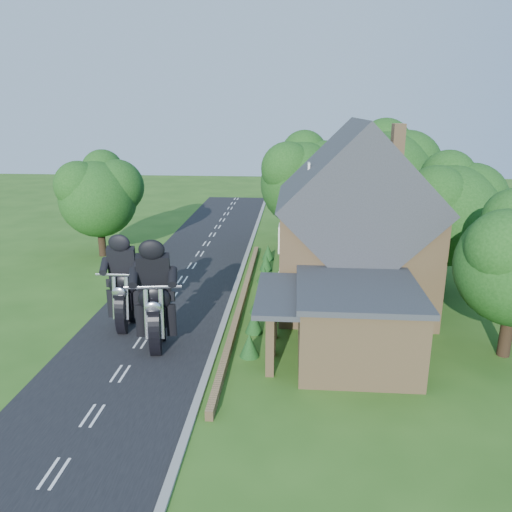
# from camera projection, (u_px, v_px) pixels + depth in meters

# --- Properties ---
(ground) EXTENTS (120.00, 120.00, 0.00)m
(ground) POSITION_uv_depth(u_px,v_px,m) (142.00, 342.00, 23.92)
(ground) COLOR #2B5618
(ground) RESTS_ON ground
(road) EXTENTS (7.00, 80.00, 0.02)m
(road) POSITION_uv_depth(u_px,v_px,m) (142.00, 342.00, 23.92)
(road) COLOR black
(road) RESTS_ON ground
(kerb) EXTENTS (0.30, 80.00, 0.12)m
(kerb) POSITION_uv_depth(u_px,v_px,m) (217.00, 344.00, 23.63)
(kerb) COLOR gray
(kerb) RESTS_ON ground
(garden_wall) EXTENTS (0.30, 22.00, 0.40)m
(garden_wall) POSITION_uv_depth(u_px,v_px,m) (242.00, 302.00, 28.31)
(garden_wall) COLOR #9B784E
(garden_wall) RESTS_ON ground
(house) EXTENTS (9.54, 8.64, 10.24)m
(house) POSITION_uv_depth(u_px,v_px,m) (354.00, 229.00, 27.62)
(house) COLOR #9B784E
(house) RESTS_ON ground
(annex) EXTENTS (7.05, 5.94, 3.44)m
(annex) POSITION_uv_depth(u_px,v_px,m) (353.00, 322.00, 21.91)
(annex) COLOR #9B784E
(annex) RESTS_ON ground
(tree_house_right) EXTENTS (6.51, 6.00, 8.40)m
(tree_house_right) POSITION_uv_depth(u_px,v_px,m) (455.00, 206.00, 29.41)
(tree_house_right) COLOR black
(tree_house_right) RESTS_ON ground
(tree_behind_house) EXTENTS (7.81, 7.20, 10.08)m
(tree_behind_house) POSITION_uv_depth(u_px,v_px,m) (391.00, 172.00, 36.48)
(tree_behind_house) COLOR black
(tree_behind_house) RESTS_ON ground
(tree_behind_left) EXTENTS (6.94, 6.40, 9.16)m
(tree_behind_left) POSITION_uv_depth(u_px,v_px,m) (308.00, 177.00, 38.02)
(tree_behind_left) COLOR black
(tree_behind_left) RESTS_ON ground
(tree_far_road) EXTENTS (6.08, 5.60, 7.84)m
(tree_far_road) POSITION_uv_depth(u_px,v_px,m) (103.00, 192.00, 36.53)
(tree_far_road) COLOR black
(tree_far_road) RESTS_ON ground
(shrub_a) EXTENTS (0.90, 0.90, 1.10)m
(shrub_a) POSITION_uv_depth(u_px,v_px,m) (249.00, 345.00, 22.41)
(shrub_a) COLOR #123B14
(shrub_a) RESTS_ON ground
(shrub_b) EXTENTS (0.90, 0.90, 1.10)m
(shrub_b) POSITION_uv_depth(u_px,v_px,m) (254.00, 322.00, 24.80)
(shrub_b) COLOR #123B14
(shrub_b) RESTS_ON ground
(shrub_c) EXTENTS (0.90, 0.90, 1.10)m
(shrub_c) POSITION_uv_depth(u_px,v_px,m) (258.00, 303.00, 27.18)
(shrub_c) COLOR #123B14
(shrub_c) RESTS_ON ground
(shrub_d) EXTENTS (0.90, 0.90, 1.10)m
(shrub_d) POSITION_uv_depth(u_px,v_px,m) (264.00, 274.00, 31.96)
(shrub_d) COLOR #123B14
(shrub_d) RESTS_ON ground
(shrub_e) EXTENTS (0.90, 0.90, 1.10)m
(shrub_e) POSITION_uv_depth(u_px,v_px,m) (266.00, 262.00, 34.35)
(shrub_e) COLOR #123B14
(shrub_e) RESTS_ON ground
(shrub_f) EXTENTS (0.90, 0.90, 1.10)m
(shrub_f) POSITION_uv_depth(u_px,v_px,m) (268.00, 252.00, 36.73)
(shrub_f) COLOR #123B14
(shrub_f) RESTS_ON ground
(motorcycle_lead) EXTENTS (0.67, 1.75, 1.59)m
(motorcycle_lead) POSITION_uv_depth(u_px,v_px,m) (157.00, 333.00, 23.06)
(motorcycle_lead) COLOR black
(motorcycle_lead) RESTS_ON ground
(motorcycle_follow) EXTENTS (0.41, 1.60, 1.49)m
(motorcycle_follow) POSITION_uv_depth(u_px,v_px,m) (126.00, 315.00, 25.18)
(motorcycle_follow) COLOR black
(motorcycle_follow) RESTS_ON ground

